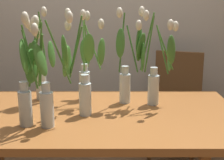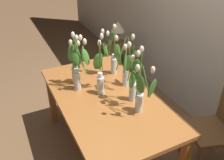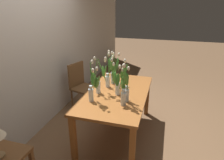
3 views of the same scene
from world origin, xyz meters
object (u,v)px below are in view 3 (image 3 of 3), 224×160
object	(u,v)px
tulip_vase_1	(123,91)
tulip_vase_4	(99,79)
tulip_vase_6	(113,70)
tulip_vase_2	(93,88)
tulip_vase_3	(125,86)
tulip_vase_0	(116,84)
dining_chair	(81,84)
tulip_vase_5	(109,75)
dining_table	(117,98)

from	to	relation	value
tulip_vase_1	tulip_vase_4	size ratio (longest dim) A/B	0.95
tulip_vase_6	tulip_vase_2	bearing A→B (deg)	173.06
tulip_vase_2	tulip_vase_3	distance (m)	0.44
tulip_vase_0	tulip_vase_3	xyz separation A→B (m)	(-0.16, -0.16, 0.06)
tulip_vase_0	tulip_vase_3	bearing A→B (deg)	-134.55
tulip_vase_0	dining_chair	size ratio (longest dim) A/B	0.62
tulip_vase_0	tulip_vase_3	size ratio (longest dim) A/B	1.01
tulip_vase_5	tulip_vase_6	bearing A→B (deg)	-7.48
tulip_vase_5	dining_chair	distance (m)	0.94
dining_table	tulip_vase_0	distance (m)	0.29
tulip_vase_1	tulip_vase_3	xyz separation A→B (m)	(0.08, -0.01, 0.05)
tulip_vase_1	tulip_vase_6	distance (m)	0.75
tulip_vase_2	dining_chair	bearing A→B (deg)	33.60
tulip_vase_5	tulip_vase_6	xyz separation A→B (m)	(0.17, -0.02, 0.04)
dining_table	tulip_vase_3	size ratio (longest dim) A/B	2.80
tulip_vase_5	tulip_vase_2	bearing A→B (deg)	173.23
tulip_vase_0	tulip_vase_4	size ratio (longest dim) A/B	1.02
tulip_vase_4	tulip_vase_6	world-z (taller)	tulip_vase_6
tulip_vase_1	tulip_vase_2	size ratio (longest dim) A/B	0.93
tulip_vase_3	tulip_vase_6	distance (m)	0.68
tulip_vase_0	tulip_vase_4	xyz separation A→B (m)	(0.03, 0.27, 0.03)
tulip_vase_2	tulip_vase_5	distance (m)	0.54
dining_table	tulip_vase_6	distance (m)	0.49
tulip_vase_2	tulip_vase_3	world-z (taller)	tulip_vase_2
tulip_vase_4	tulip_vase_0	bearing A→B (deg)	-95.36
tulip_vase_2	tulip_vase_6	world-z (taller)	tulip_vase_6
tulip_vase_2	dining_table	bearing A→B (deg)	-33.45
dining_table	tulip_vase_1	size ratio (longest dim) A/B	2.96
dining_table	tulip_vase_2	size ratio (longest dim) A/B	2.75
tulip_vase_0	tulip_vase_4	world-z (taller)	tulip_vase_0
dining_table	tulip_vase_2	world-z (taller)	tulip_vase_2
tulip_vase_0	tulip_vase_4	bearing A→B (deg)	84.64
tulip_vase_2	tulip_vase_5	size ratio (longest dim) A/B	1.00
tulip_vase_4	tulip_vase_3	bearing A→B (deg)	-113.26
dining_table	tulip_vase_2	distance (m)	0.53
tulip_vase_1	tulip_vase_4	distance (m)	0.50
tulip_vase_0	tulip_vase_1	size ratio (longest dim) A/B	1.07
tulip_vase_0	tulip_vase_3	distance (m)	0.24
dining_table	tulip_vase_1	world-z (taller)	tulip_vase_1
tulip_vase_3	tulip_vase_6	bearing A→B (deg)	29.67
dining_chair	tulip_vase_6	bearing A→B (deg)	-111.19
dining_table	tulip_vase_4	bearing A→B (deg)	106.67
dining_table	tulip_vase_2	bearing A→B (deg)	146.55
dining_table	tulip_vase_1	xyz separation A→B (m)	(-0.34, -0.17, 0.28)
tulip_vase_4	tulip_vase_5	xyz separation A→B (m)	(0.24, -0.07, -0.01)
dining_table	tulip_vase_6	bearing A→B (deg)	25.57
tulip_vase_1	dining_table	bearing A→B (deg)	26.74
tulip_vase_2	tulip_vase_3	bearing A→B (deg)	-75.81
dining_table	tulip_vase_2	xyz separation A→B (m)	(-0.37, 0.24, 0.29)
tulip_vase_1	tulip_vase_6	world-z (taller)	tulip_vase_6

